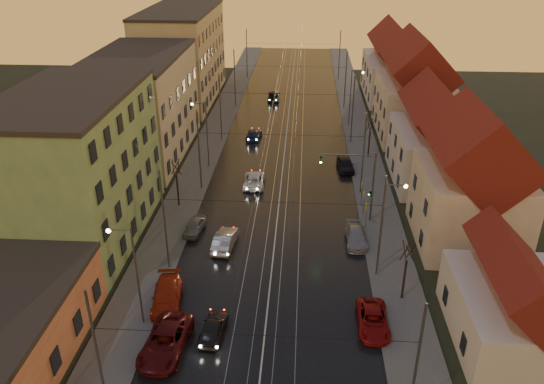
% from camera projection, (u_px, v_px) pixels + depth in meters
% --- Properties ---
extents(ground, '(160.00, 160.00, 0.00)m').
position_uv_depth(ground, '(263.00, 348.00, 35.90)').
color(ground, black).
rests_on(ground, ground).
extents(road, '(16.00, 120.00, 0.04)m').
position_uv_depth(road, '(286.00, 139.00, 71.61)').
color(road, black).
rests_on(road, ground).
extents(sidewalk_left, '(4.00, 120.00, 0.15)m').
position_uv_depth(sidewalk_left, '(213.00, 137.00, 72.14)').
color(sidewalk_left, '#4C4C4C').
rests_on(sidewalk_left, ground).
extents(sidewalk_right, '(4.00, 120.00, 0.15)m').
position_uv_depth(sidewalk_right, '(360.00, 140.00, 71.03)').
color(sidewalk_right, '#4C4C4C').
rests_on(sidewalk_right, ground).
extents(tram_rail_0, '(0.06, 120.00, 0.03)m').
position_uv_depth(tram_rail_0, '(270.00, 138.00, 71.72)').
color(tram_rail_0, gray).
rests_on(tram_rail_0, road).
extents(tram_rail_1, '(0.06, 120.00, 0.03)m').
position_uv_depth(tram_rail_1, '(280.00, 138.00, 71.64)').
color(tram_rail_1, gray).
rests_on(tram_rail_1, road).
extents(tram_rail_2, '(0.06, 120.00, 0.03)m').
position_uv_depth(tram_rail_2, '(292.00, 138.00, 71.55)').
color(tram_rail_2, gray).
rests_on(tram_rail_2, road).
extents(tram_rail_3, '(0.06, 120.00, 0.03)m').
position_uv_depth(tram_rail_3, '(302.00, 139.00, 71.47)').
color(tram_rail_3, gray).
rests_on(tram_rail_3, road).
extents(apartment_left_1, '(10.00, 18.00, 13.00)m').
position_uv_depth(apartment_left_1, '(76.00, 170.00, 46.47)').
color(apartment_left_1, '#5F8B58').
rests_on(apartment_left_1, ground).
extents(apartment_left_2, '(10.00, 20.00, 12.00)m').
position_uv_depth(apartment_left_2, '(141.00, 107.00, 64.55)').
color(apartment_left_2, '#B2A88A').
rests_on(apartment_left_2, ground).
extents(apartment_left_3, '(10.00, 24.00, 14.00)m').
position_uv_depth(apartment_left_3, '(183.00, 56.00, 85.54)').
color(apartment_left_3, tan).
rests_on(apartment_left_3, ground).
extents(house_right_0, '(8.16, 10.20, 5.80)m').
position_uv_depth(house_right_0, '(518.00, 305.00, 35.43)').
color(house_right_0, silver).
rests_on(house_right_0, ground).
extents(house_right_1, '(8.67, 10.20, 10.80)m').
position_uv_depth(house_right_1, '(471.00, 187.00, 45.91)').
color(house_right_1, beige).
rests_on(house_right_1, ground).
extents(house_right_2, '(9.18, 12.24, 9.20)m').
position_uv_depth(house_right_2, '(437.00, 141.00, 57.88)').
color(house_right_2, silver).
rests_on(house_right_2, ground).
extents(house_right_3, '(9.18, 14.28, 11.50)m').
position_uv_depth(house_right_3, '(414.00, 93.00, 70.76)').
color(house_right_3, beige).
rests_on(house_right_3, ground).
extents(house_right_4, '(9.18, 16.32, 10.00)m').
position_uv_depth(house_right_4, '(394.00, 67.00, 87.17)').
color(house_right_4, silver).
rests_on(house_right_4, ground).
extents(catenary_pole_l_0, '(0.16, 0.16, 9.00)m').
position_uv_depth(catenary_pole_l_0, '(98.00, 357.00, 29.01)').
color(catenary_pole_l_0, '#595B60').
rests_on(catenary_pole_l_0, ground).
extents(catenary_pole_r_0, '(0.16, 0.16, 9.00)m').
position_uv_depth(catenary_pole_r_0, '(416.00, 371.00, 28.05)').
color(catenary_pole_r_0, '#595B60').
rests_on(catenary_pole_r_0, ground).
extents(catenary_pole_l_1, '(0.16, 0.16, 9.00)m').
position_uv_depth(catenary_pole_l_1, '(164.00, 221.00, 42.40)').
color(catenary_pole_l_1, '#595B60').
rests_on(catenary_pole_l_1, ground).
extents(catenary_pole_r_1, '(0.16, 0.16, 9.00)m').
position_uv_depth(catenary_pole_r_1, '(381.00, 228.00, 41.45)').
color(catenary_pole_r_1, '#595B60').
rests_on(catenary_pole_r_1, ground).
extents(catenary_pole_l_2, '(0.16, 0.16, 9.00)m').
position_uv_depth(catenary_pole_l_2, '(199.00, 151.00, 55.80)').
color(catenary_pole_l_2, '#595B60').
rests_on(catenary_pole_l_2, ground).
extents(catenary_pole_r_2, '(0.16, 0.16, 9.00)m').
position_uv_depth(catenary_pole_r_2, '(363.00, 155.00, 54.84)').
color(catenary_pole_r_2, '#595B60').
rests_on(catenary_pole_r_2, ground).
extents(catenary_pole_l_3, '(0.16, 0.16, 9.00)m').
position_uv_depth(catenary_pole_l_3, '(220.00, 108.00, 69.19)').
color(catenary_pole_l_3, '#595B60').
rests_on(catenary_pole_l_3, ground).
extents(catenary_pole_r_3, '(0.16, 0.16, 9.00)m').
position_uv_depth(catenary_pole_r_3, '(353.00, 110.00, 68.24)').
color(catenary_pole_r_3, '#595B60').
rests_on(catenary_pole_r_3, ground).
extents(catenary_pole_l_4, '(0.16, 0.16, 9.00)m').
position_uv_depth(catenary_pole_l_4, '(235.00, 79.00, 82.59)').
color(catenary_pole_l_4, '#595B60').
rests_on(catenary_pole_l_4, ground).
extents(catenary_pole_r_4, '(0.16, 0.16, 9.00)m').
position_uv_depth(catenary_pole_r_4, '(345.00, 80.00, 81.63)').
color(catenary_pole_r_4, '#595B60').
rests_on(catenary_pole_r_4, ground).
extents(catenary_pole_l_5, '(0.16, 0.16, 9.00)m').
position_uv_depth(catenary_pole_l_5, '(247.00, 54.00, 98.66)').
color(catenary_pole_l_5, '#595B60').
rests_on(catenary_pole_l_5, ground).
extents(catenary_pole_r_5, '(0.16, 0.16, 9.00)m').
position_uv_depth(catenary_pole_r_5, '(339.00, 55.00, 97.70)').
color(catenary_pole_r_5, '#595B60').
rests_on(catenary_pole_r_5, ground).
extents(street_lamp_0, '(1.75, 0.32, 8.00)m').
position_uv_depth(street_lamp_0, '(132.00, 267.00, 36.01)').
color(street_lamp_0, '#595B60').
rests_on(street_lamp_0, ground).
extents(street_lamp_1, '(1.75, 0.32, 8.00)m').
position_uv_depth(street_lamp_1, '(386.00, 218.00, 42.14)').
color(street_lamp_1, '#595B60').
rests_on(street_lamp_1, ground).
extents(street_lamp_2, '(1.75, 0.32, 8.00)m').
position_uv_depth(street_lamp_2, '(204.00, 128.00, 61.01)').
color(street_lamp_2, '#595B60').
rests_on(street_lamp_2, ground).
extents(street_lamp_3, '(1.75, 0.32, 8.00)m').
position_uv_depth(street_lamp_3, '(353.00, 92.00, 74.29)').
color(street_lamp_3, '#595B60').
rests_on(street_lamp_3, ground).
extents(traffic_light_mast, '(5.30, 0.32, 7.20)m').
position_uv_depth(traffic_light_mast, '(363.00, 178.00, 49.47)').
color(traffic_light_mast, '#595B60').
rests_on(traffic_light_mast, ground).
extents(bare_tree_0, '(1.09, 1.09, 5.11)m').
position_uv_depth(bare_tree_0, '(177.00, 184.00, 53.22)').
color(bare_tree_0, black).
rests_on(bare_tree_0, ground).
extents(bare_tree_1, '(1.09, 1.09, 5.11)m').
position_uv_depth(bare_tree_1, '(405.00, 272.00, 39.58)').
color(bare_tree_1, black).
rests_on(bare_tree_1, ground).
extents(bare_tree_2, '(1.09, 1.09, 5.11)m').
position_uv_depth(bare_tree_2, '(369.00, 139.00, 64.57)').
color(bare_tree_2, black).
rests_on(bare_tree_2, ground).
extents(driving_car_0, '(1.91, 3.99, 1.31)m').
position_uv_depth(driving_car_0, '(213.00, 328.00, 36.77)').
color(driving_car_0, black).
rests_on(driving_car_0, ground).
extents(driving_car_1, '(1.94, 4.63, 1.49)m').
position_uv_depth(driving_car_1, '(225.00, 240.00, 46.97)').
color(driving_car_1, gray).
rests_on(driving_car_1, ground).
extents(driving_car_2, '(2.38, 4.85, 1.33)m').
position_uv_depth(driving_car_2, '(254.00, 180.00, 58.41)').
color(driving_car_2, silver).
rests_on(driving_car_2, ground).
extents(driving_car_3, '(2.02, 4.43, 1.26)m').
position_uv_depth(driving_car_3, '(254.00, 134.00, 71.35)').
color(driving_car_3, '#172947').
rests_on(driving_car_3, ground).
extents(driving_car_4, '(1.92, 4.65, 1.58)m').
position_uv_depth(driving_car_4, '(274.00, 95.00, 87.37)').
color(driving_car_4, black).
rests_on(driving_car_4, ground).
extents(parked_left_1, '(3.10, 5.87, 1.57)m').
position_uv_depth(parked_left_1, '(165.00, 341.00, 35.39)').
color(parked_left_1, '#4C0D10').
rests_on(parked_left_1, ground).
extents(parked_left_2, '(2.77, 5.38, 1.49)m').
position_uv_depth(parked_left_2, '(167.00, 296.00, 39.82)').
color(parked_left_2, '#A72810').
rests_on(parked_left_2, ground).
extents(parked_left_3, '(1.91, 3.79, 1.24)m').
position_uv_depth(parked_left_3, '(194.00, 226.00, 49.36)').
color(parked_left_3, gray).
rests_on(parked_left_3, ground).
extents(parked_right_0, '(2.19, 4.69, 1.30)m').
position_uv_depth(parked_right_0, '(373.00, 320.00, 37.53)').
color(parked_right_0, maroon).
rests_on(parked_right_0, ground).
extents(parked_right_1, '(1.86, 4.48, 1.29)m').
position_uv_depth(parked_right_1, '(356.00, 237.00, 47.68)').
color(parked_right_1, '#A2A1A6').
rests_on(parked_right_1, ground).
extents(parked_right_2, '(2.12, 4.49, 1.48)m').
position_uv_depth(parked_right_2, '(345.00, 164.00, 62.00)').
color(parked_right_2, black).
rests_on(parked_right_2, ground).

